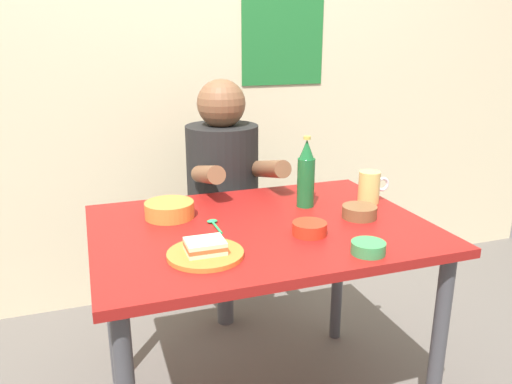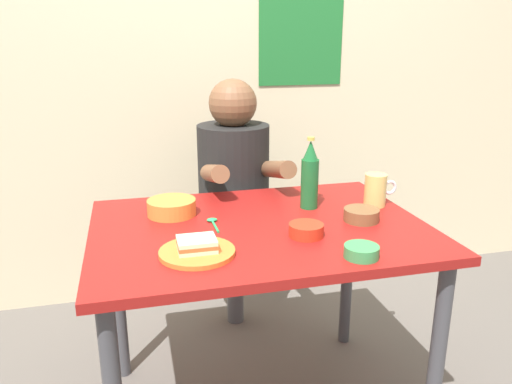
{
  "view_description": "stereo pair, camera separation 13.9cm",
  "coord_description": "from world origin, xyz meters",
  "px_view_note": "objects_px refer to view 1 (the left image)",
  "views": [
    {
      "loc": [
        -0.53,
        -1.47,
        1.34
      ],
      "look_at": [
        0.0,
        0.05,
        0.84
      ],
      "focal_mm": 35.24,
      "sensor_mm": 36.0,
      "label": 1
    },
    {
      "loc": [
        -0.39,
        -1.51,
        1.34
      ],
      "look_at": [
        0.0,
        0.05,
        0.84
      ],
      "focal_mm": 35.24,
      "sensor_mm": 36.0,
      "label": 2
    }
  ],
  "objects_px": {
    "person_seated": "(223,171)",
    "beer_bottle": "(306,175)",
    "dining_table": "(261,251)",
    "sauce_bowl_chili": "(310,228)",
    "stool": "(224,256)",
    "sandwich": "(205,246)",
    "plate_orange": "(205,254)",
    "beer_mug": "(370,187)"
  },
  "relations": [
    {
      "from": "dining_table",
      "to": "stool",
      "type": "relative_size",
      "value": 2.44
    },
    {
      "from": "person_seated",
      "to": "beer_mug",
      "type": "bearing_deg",
      "value": -51.24
    },
    {
      "from": "stool",
      "to": "beer_mug",
      "type": "bearing_deg",
      "value": -51.82
    },
    {
      "from": "beer_bottle",
      "to": "sauce_bowl_chili",
      "type": "height_order",
      "value": "beer_bottle"
    },
    {
      "from": "sandwich",
      "to": "stool",
      "type": "bearing_deg",
      "value": 71.24
    },
    {
      "from": "dining_table",
      "to": "person_seated",
      "type": "xyz_separation_m",
      "value": [
        0.04,
        0.62,
        0.12
      ]
    },
    {
      "from": "beer_mug",
      "to": "beer_bottle",
      "type": "bearing_deg",
      "value": 170.98
    },
    {
      "from": "stool",
      "to": "sandwich",
      "type": "bearing_deg",
      "value": -108.76
    },
    {
      "from": "plate_orange",
      "to": "sandwich",
      "type": "xyz_separation_m",
      "value": [
        0.0,
        0.0,
        0.02
      ]
    },
    {
      "from": "dining_table",
      "to": "plate_orange",
      "type": "height_order",
      "value": "plate_orange"
    },
    {
      "from": "plate_orange",
      "to": "beer_bottle",
      "type": "height_order",
      "value": "beer_bottle"
    },
    {
      "from": "beer_bottle",
      "to": "person_seated",
      "type": "bearing_deg",
      "value": 110.0
    },
    {
      "from": "stool",
      "to": "beer_mug",
      "type": "distance_m",
      "value": 0.82
    },
    {
      "from": "dining_table",
      "to": "beer_bottle",
      "type": "height_order",
      "value": "beer_bottle"
    },
    {
      "from": "beer_bottle",
      "to": "sandwich",
      "type": "bearing_deg",
      "value": -145.22
    },
    {
      "from": "stool",
      "to": "sauce_bowl_chili",
      "type": "bearing_deg",
      "value": -84.43
    },
    {
      "from": "person_seated",
      "to": "sauce_bowl_chili",
      "type": "bearing_deg",
      "value": -84.34
    },
    {
      "from": "person_seated",
      "to": "sauce_bowl_chili",
      "type": "height_order",
      "value": "person_seated"
    },
    {
      "from": "beer_mug",
      "to": "sandwich",
      "type": "bearing_deg",
      "value": -158.44
    },
    {
      "from": "beer_mug",
      "to": "sauce_bowl_chili",
      "type": "relative_size",
      "value": 1.15
    },
    {
      "from": "person_seated",
      "to": "sandwich",
      "type": "relative_size",
      "value": 6.54
    },
    {
      "from": "stool",
      "to": "sauce_bowl_chili",
      "type": "xyz_separation_m",
      "value": [
        0.07,
        -0.76,
        0.41
      ]
    },
    {
      "from": "person_seated",
      "to": "sandwich",
      "type": "height_order",
      "value": "person_seated"
    },
    {
      "from": "sandwich",
      "to": "dining_table",
      "type": "bearing_deg",
      "value": 38.34
    },
    {
      "from": "beer_bottle",
      "to": "stool",
      "type": "bearing_deg",
      "value": 109.59
    },
    {
      "from": "sauce_bowl_chili",
      "to": "beer_bottle",
      "type": "bearing_deg",
      "value": 68.28
    },
    {
      "from": "person_seated",
      "to": "beer_bottle",
      "type": "bearing_deg",
      "value": -70.0
    },
    {
      "from": "dining_table",
      "to": "beer_bottle",
      "type": "relative_size",
      "value": 4.2
    },
    {
      "from": "person_seated",
      "to": "plate_orange",
      "type": "xyz_separation_m",
      "value": [
        -0.28,
        -0.8,
        -0.02
      ]
    },
    {
      "from": "plate_orange",
      "to": "beer_mug",
      "type": "relative_size",
      "value": 1.75
    },
    {
      "from": "sauce_bowl_chili",
      "to": "beer_mug",
      "type": "bearing_deg",
      "value": 32.33
    },
    {
      "from": "dining_table",
      "to": "stool",
      "type": "bearing_deg",
      "value": 86.12
    },
    {
      "from": "sauce_bowl_chili",
      "to": "dining_table",
      "type": "bearing_deg",
      "value": 132.07
    },
    {
      "from": "dining_table",
      "to": "sauce_bowl_chili",
      "type": "distance_m",
      "value": 0.21
    },
    {
      "from": "dining_table",
      "to": "sauce_bowl_chili",
      "type": "bearing_deg",
      "value": -47.93
    },
    {
      "from": "beer_mug",
      "to": "person_seated",
      "type": "bearing_deg",
      "value": 128.76
    },
    {
      "from": "stool",
      "to": "sauce_bowl_chili",
      "type": "relative_size",
      "value": 4.09
    },
    {
      "from": "beer_bottle",
      "to": "beer_mug",
      "type": "bearing_deg",
      "value": -9.02
    },
    {
      "from": "sandwich",
      "to": "beer_bottle",
      "type": "relative_size",
      "value": 0.42
    },
    {
      "from": "sandwich",
      "to": "sauce_bowl_chili",
      "type": "height_order",
      "value": "sandwich"
    },
    {
      "from": "beer_bottle",
      "to": "sauce_bowl_chili",
      "type": "relative_size",
      "value": 2.38
    },
    {
      "from": "dining_table",
      "to": "sauce_bowl_chili",
      "type": "xyz_separation_m",
      "value": [
        0.12,
        -0.13,
        0.12
      ]
    }
  ]
}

